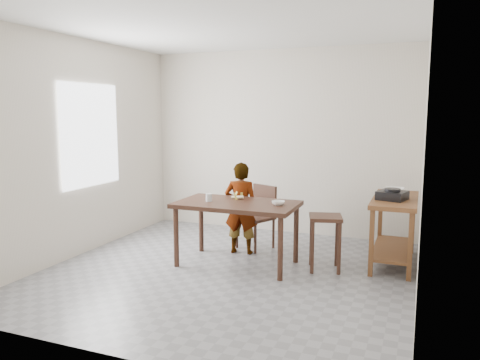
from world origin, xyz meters
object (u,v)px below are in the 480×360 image
at_px(dining_table, 237,234).
at_px(child, 241,208).
at_px(dining_chair, 255,217).
at_px(stool, 325,243).
at_px(prep_counter, 394,231).

bearing_deg(dining_table, child, 105.33).
height_order(dining_chair, stool, dining_chair).
bearing_deg(prep_counter, stool, -144.66).
distance_m(dining_table, dining_chair, 0.72).
bearing_deg(child, dining_table, 97.41).
height_order(dining_table, child, child).
distance_m(prep_counter, dining_chair, 1.75).
bearing_deg(prep_counter, dining_table, -157.85).
height_order(child, dining_chair, child).
distance_m(prep_counter, stool, 0.88).
bearing_deg(dining_chair, child, -84.94).
relative_size(prep_counter, stool, 1.89).
bearing_deg(stool, dining_chair, 153.00).
xyz_separation_m(dining_table, child, (-0.12, 0.45, 0.21)).
relative_size(dining_chair, stool, 1.31).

